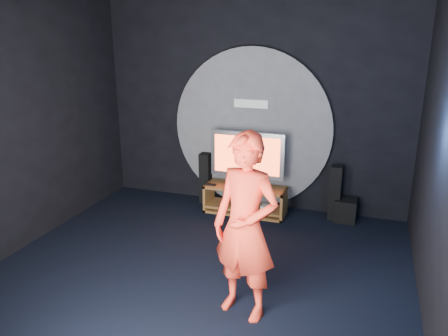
# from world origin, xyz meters

# --- Properties ---
(floor) EXTENTS (5.00, 5.00, 0.00)m
(floor) POSITION_xyz_m (0.00, 0.00, 0.00)
(floor) COLOR black
(floor) RESTS_ON ground
(back_wall) EXTENTS (5.00, 0.04, 3.50)m
(back_wall) POSITION_xyz_m (0.00, 2.50, 1.75)
(back_wall) COLOR black
(back_wall) RESTS_ON ground
(front_wall) EXTENTS (5.00, 0.04, 3.50)m
(front_wall) POSITION_xyz_m (0.00, -2.50, 1.75)
(front_wall) COLOR black
(front_wall) RESTS_ON ground
(left_wall) EXTENTS (0.04, 5.00, 3.50)m
(left_wall) POSITION_xyz_m (-2.50, 0.00, 1.75)
(left_wall) COLOR black
(left_wall) RESTS_ON ground
(right_wall) EXTENTS (0.04, 5.00, 3.50)m
(right_wall) POSITION_xyz_m (2.50, 0.00, 1.75)
(right_wall) COLOR black
(right_wall) RESTS_ON ground
(wall_disc_panel) EXTENTS (2.60, 0.11, 2.60)m
(wall_disc_panel) POSITION_xyz_m (0.00, 2.44, 1.30)
(wall_disc_panel) COLOR #515156
(wall_disc_panel) RESTS_ON ground
(media_console) EXTENTS (1.30, 0.45, 0.45)m
(media_console) POSITION_xyz_m (0.03, 2.05, 0.20)
(media_console) COLOR olive
(media_console) RESTS_ON ground
(tv) EXTENTS (1.19, 0.22, 0.87)m
(tv) POSITION_xyz_m (0.03, 2.12, 0.93)
(tv) COLOR #A7A7AE
(tv) RESTS_ON media_console
(center_speaker) EXTENTS (0.40, 0.15, 0.15)m
(center_speaker) POSITION_xyz_m (0.03, 1.97, 0.53)
(center_speaker) COLOR black
(center_speaker) RESTS_ON media_console
(remote) EXTENTS (0.18, 0.05, 0.02)m
(remote) POSITION_xyz_m (-0.52, 1.93, 0.46)
(remote) COLOR black
(remote) RESTS_ON media_console
(tower_speaker_left) EXTENTS (0.17, 0.19, 0.86)m
(tower_speaker_left) POSITION_xyz_m (-0.75, 2.30, 0.43)
(tower_speaker_left) COLOR black
(tower_speaker_left) RESTS_ON ground
(tower_speaker_right) EXTENTS (0.17, 0.19, 0.86)m
(tower_speaker_right) POSITION_xyz_m (1.40, 2.27, 0.43)
(tower_speaker_right) COLOR black
(tower_speaker_right) RESTS_ON ground
(subwoofer) EXTENTS (0.32, 0.32, 0.35)m
(subwoofer) POSITION_xyz_m (1.58, 2.25, 0.18)
(subwoofer) COLOR black
(subwoofer) RESTS_ON ground
(player) EXTENTS (0.79, 0.62, 1.92)m
(player) POSITION_xyz_m (0.74, -0.48, 0.96)
(player) COLOR #F93822
(player) RESTS_ON ground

